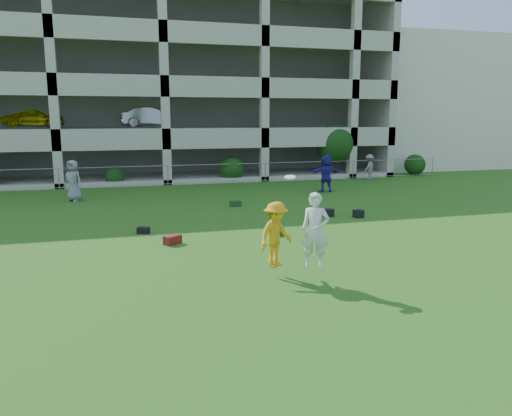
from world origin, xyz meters
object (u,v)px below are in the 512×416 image
object	(u,v)px
stucco_building	(422,105)
bystander_c	(73,181)
bystander_d	(326,173)
bystander_f	(369,167)
frisbee_contest	(289,233)
parking_garage	(152,89)
crate_d	(358,214)

from	to	relation	value
stucco_building	bystander_c	world-z (taller)	stucco_building
bystander_c	bystander_d	size ratio (longest dim) A/B	0.98
bystander_d	bystander_f	xyz separation A→B (m)	(4.71, 3.93, -0.18)
stucco_building	frisbee_contest	size ratio (longest dim) A/B	6.89
parking_garage	frisbee_contest	bearing A→B (deg)	-87.81
stucco_building	bystander_d	world-z (taller)	stucco_building
bystander_d	crate_d	world-z (taller)	bystander_d
bystander_d	stucco_building	bearing A→B (deg)	-137.93
stucco_building	frisbee_contest	world-z (taller)	stucco_building
crate_d	parking_garage	xyz separation A→B (m)	(-6.32, 20.48, 5.86)
stucco_building	bystander_f	xyz separation A→B (m)	(-10.43, -10.08, -4.18)
bystander_d	parking_garage	xyz separation A→B (m)	(-7.87, 13.71, 5.01)
stucco_building	bystander_d	size ratio (longest dim) A/B	7.98
bystander_c	frisbee_contest	xyz separation A→B (m)	(5.94, -13.83, 0.18)
bystander_f	crate_d	bearing A→B (deg)	25.38
parking_garage	bystander_f	bearing A→B (deg)	-37.86
bystander_c	crate_d	bearing A→B (deg)	2.62
bystander_c	crate_d	xyz separation A→B (m)	(11.22, -7.35, -0.83)
crate_d	bystander_f	bearing A→B (deg)	59.62
frisbee_contest	stucco_building	bearing A→B (deg)	51.11
bystander_f	frisbee_contest	world-z (taller)	frisbee_contest
bystander_d	crate_d	distance (m)	6.99
stucco_building	bystander_c	distance (m)	31.24
parking_garage	stucco_building	bearing A→B (deg)	0.75
bystander_d	parking_garage	size ratio (longest dim) A/B	0.07
bystander_c	parking_garage	bearing A→B (deg)	105.36
frisbee_contest	parking_garage	xyz separation A→B (m)	(-1.03, 26.96, 4.85)
bystander_c	parking_garage	xyz separation A→B (m)	(4.91, 13.12, 5.04)
bystander_c	bystander_f	world-z (taller)	bystander_c
stucco_building	bystander_f	distance (m)	15.10
stucco_building	crate_d	xyz separation A→B (m)	(-16.70, -20.78, -4.85)
bystander_f	stucco_building	bearing A→B (deg)	-170.21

